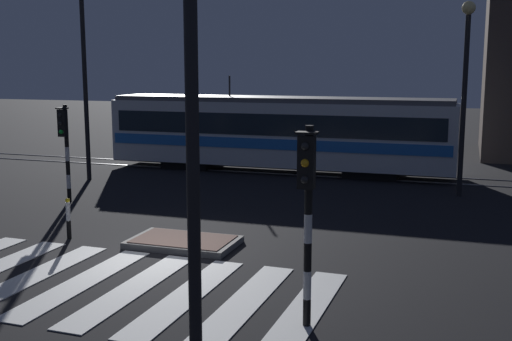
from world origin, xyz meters
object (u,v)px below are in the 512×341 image
traffic_light_corner_far_left (65,139)px  street_lamp_near_kerb (183,57)px  street_lamp_trackside_left (81,58)px  street_lamp_trackside_right (465,75)px  bollard_island_edge (68,218)px  traffic_light_corner_near_right (307,197)px  tram (278,132)px

traffic_light_corner_far_left → street_lamp_near_kerb: size_ratio=0.45×
street_lamp_trackside_left → street_lamp_near_kerb: bearing=-52.0°
street_lamp_trackside_left → street_lamp_trackside_right: size_ratio=1.16×
traffic_light_corner_far_left → street_lamp_trackside_right: 13.67m
bollard_island_edge → traffic_light_corner_far_left: bearing=125.6°
traffic_light_corner_near_right → bollard_island_edge: size_ratio=3.21×
traffic_light_corner_far_left → street_lamp_near_kerb: (9.28, -10.42, 2.48)m
traffic_light_corner_far_left → bollard_island_edge: bearing=-54.4°
traffic_light_corner_far_left → street_lamp_trackside_left: bearing=115.5°
street_lamp_trackside_left → tram: (6.69, 4.65, -3.11)m
traffic_light_corner_near_right → tram: bearing=108.4°
traffic_light_corner_near_right → traffic_light_corner_far_left: bearing=143.7°
street_lamp_near_kerb → tram: bearing=103.1°
traffic_light_corner_near_right → traffic_light_corner_far_left: traffic_light_corner_near_right is taller
traffic_light_corner_near_right → street_lamp_near_kerb: (-0.88, -2.95, 2.30)m
street_lamp_trackside_right → tram: size_ratio=0.44×
traffic_light_corner_near_right → tram: 16.73m
street_lamp_near_kerb → street_lamp_trackside_left: bearing=128.0°
traffic_light_corner_far_left → tram: 9.73m
street_lamp_near_kerb → traffic_light_corner_near_right: bearing=73.4°
traffic_light_corner_near_right → street_lamp_trackside_right: street_lamp_trackside_right is taller
tram → street_lamp_trackside_right: bearing=-23.4°
traffic_light_corner_far_left → street_lamp_trackside_left: (-1.79, 3.76, 2.68)m
bollard_island_edge → street_lamp_trackside_right: bearing=42.6°
traffic_light_corner_near_right → tram: (-5.26, 15.87, -0.61)m
traffic_light_corner_far_left → street_lamp_near_kerb: street_lamp_near_kerb is taller
traffic_light_corner_near_right → street_lamp_trackside_right: 12.93m
traffic_light_corner_near_right → street_lamp_near_kerb: size_ratio=0.48×
traffic_light_corner_near_right → street_lamp_trackside_right: (2.36, 12.57, 1.91)m
street_lamp_near_kerb → street_lamp_trackside_right: (3.24, 15.52, -0.40)m
street_lamp_near_kerb → bollard_island_edge: street_lamp_near_kerb is taller
street_lamp_trackside_right → tram: 8.68m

